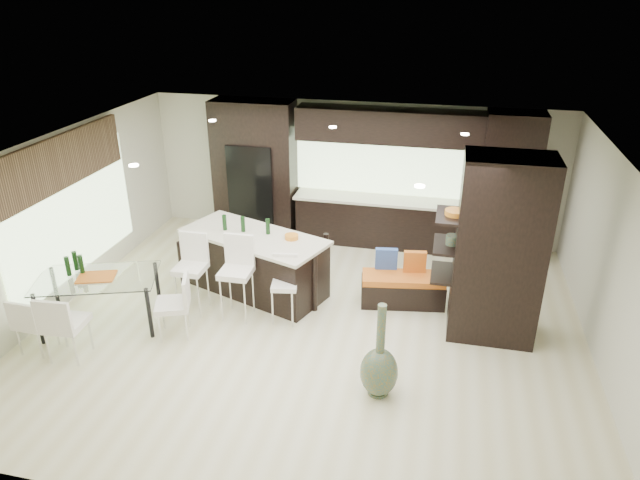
% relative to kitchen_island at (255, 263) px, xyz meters
% --- Properties ---
extents(ground, '(8.00, 8.00, 0.00)m').
position_rel_kitchen_island_xyz_m(ground, '(1.16, -0.85, -0.50)').
color(ground, beige).
rests_on(ground, ground).
extents(back_wall, '(8.00, 0.02, 2.70)m').
position_rel_kitchen_island_xyz_m(back_wall, '(1.16, 2.65, 0.85)').
color(back_wall, beige).
rests_on(back_wall, ground).
extents(left_wall, '(0.02, 7.00, 2.70)m').
position_rel_kitchen_island_xyz_m(left_wall, '(-2.84, -0.85, 0.85)').
color(left_wall, beige).
rests_on(left_wall, ground).
extents(right_wall, '(0.02, 7.00, 2.70)m').
position_rel_kitchen_island_xyz_m(right_wall, '(5.16, -0.85, 0.85)').
color(right_wall, beige).
rests_on(right_wall, ground).
extents(ceiling, '(8.00, 7.00, 0.02)m').
position_rel_kitchen_island_xyz_m(ceiling, '(1.16, -0.85, 2.20)').
color(ceiling, white).
rests_on(ceiling, ground).
extents(window_left, '(0.04, 3.20, 1.90)m').
position_rel_kitchen_island_xyz_m(window_left, '(-2.80, -0.65, 0.85)').
color(window_left, '#B2D199').
rests_on(window_left, left_wall).
extents(window_back, '(3.40, 0.04, 1.20)m').
position_rel_kitchen_island_xyz_m(window_back, '(1.76, 2.61, 1.05)').
color(window_back, '#B2D199').
rests_on(window_back, back_wall).
extents(stone_accent, '(0.08, 3.00, 0.80)m').
position_rel_kitchen_island_xyz_m(stone_accent, '(-2.77, -0.65, 1.75)').
color(stone_accent, brown).
rests_on(stone_accent, left_wall).
extents(ceiling_spots, '(4.00, 3.00, 0.02)m').
position_rel_kitchen_island_xyz_m(ceiling_spots, '(1.16, -0.60, 2.18)').
color(ceiling_spots, white).
rests_on(ceiling_spots, ceiling).
extents(back_cabinetry, '(6.80, 0.68, 2.70)m').
position_rel_kitchen_island_xyz_m(back_cabinetry, '(1.66, 2.32, 0.85)').
color(back_cabinetry, black).
rests_on(back_cabinetry, ground).
extents(refrigerator, '(0.90, 0.68, 1.90)m').
position_rel_kitchen_island_xyz_m(refrigerator, '(-0.74, 2.27, 0.45)').
color(refrigerator, black).
rests_on(refrigerator, ground).
extents(partition_column, '(1.20, 0.80, 2.70)m').
position_rel_kitchen_island_xyz_m(partition_column, '(3.76, -0.45, 0.85)').
color(partition_column, black).
rests_on(partition_column, ground).
extents(kitchen_island, '(2.63, 1.82, 1.01)m').
position_rel_kitchen_island_xyz_m(kitchen_island, '(0.00, 0.00, 0.00)').
color(kitchen_island, black).
rests_on(kitchen_island, ground).
extents(stool_left, '(0.45, 0.45, 1.02)m').
position_rel_kitchen_island_xyz_m(stool_left, '(-0.74, -0.85, 0.01)').
color(stool_left, white).
rests_on(stool_left, ground).
extents(stool_mid, '(0.48, 0.48, 1.06)m').
position_rel_kitchen_island_xyz_m(stool_mid, '(0.00, -0.85, 0.02)').
color(stool_mid, white).
rests_on(stool_mid, ground).
extents(stool_right, '(0.43, 0.43, 0.85)m').
position_rel_kitchen_island_xyz_m(stool_right, '(0.74, -0.81, -0.08)').
color(stool_right, white).
rests_on(stool_right, ground).
extents(bench, '(1.38, 0.71, 0.51)m').
position_rel_kitchen_island_xyz_m(bench, '(2.44, 0.10, -0.25)').
color(bench, black).
rests_on(bench, ground).
extents(floor_vase, '(0.59, 0.59, 1.30)m').
position_rel_kitchen_island_xyz_m(floor_vase, '(2.35, -2.18, 0.14)').
color(floor_vase, '#46543B').
rests_on(floor_vase, ground).
extents(dining_table, '(1.91, 1.45, 0.82)m').
position_rel_kitchen_island_xyz_m(dining_table, '(-1.89, -1.54, -0.10)').
color(dining_table, white).
rests_on(dining_table, ground).
extents(chair_near, '(0.54, 0.54, 0.94)m').
position_rel_kitchen_island_xyz_m(chair_near, '(-1.89, -2.35, -0.04)').
color(chair_near, white).
rests_on(chair_near, ground).
extents(chair_far, '(0.45, 0.45, 0.80)m').
position_rel_kitchen_island_xyz_m(chair_far, '(-2.42, -2.31, -0.10)').
color(chair_far, white).
rests_on(chair_far, ground).
extents(chair_end, '(0.61, 0.61, 0.88)m').
position_rel_kitchen_island_xyz_m(chair_end, '(-0.73, -1.54, -0.07)').
color(chair_end, white).
rests_on(chair_end, ground).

